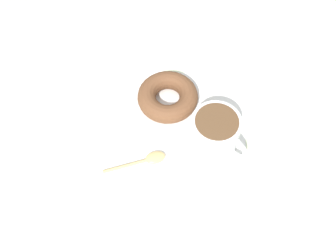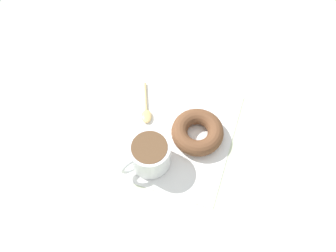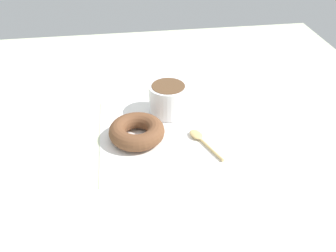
{
  "view_description": "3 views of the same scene",
  "coord_description": "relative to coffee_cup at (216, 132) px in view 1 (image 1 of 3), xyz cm",
  "views": [
    {
      "loc": [
        37.1,
        3.76,
        60.7
      ],
      "look_at": [
        1.79,
        0.64,
        2.3
      ],
      "focal_mm": 40.0,
      "sensor_mm": 36.0,
      "label": 1
    },
    {
      "loc": [
        -10.63,
        39.53,
        75.41
      ],
      "look_at": [
        1.79,
        0.64,
        2.3
      ],
      "focal_mm": 40.0,
      "sensor_mm": 36.0,
      "label": 2
    },
    {
      "loc": [
        -7.6,
        -63.02,
        48.45
      ],
      "look_at": [
        1.79,
        0.64,
        2.3
      ],
      "focal_mm": 40.0,
      "sensor_mm": 36.0,
      "label": 3
    }
  ],
  "objects": [
    {
      "name": "spoon",
      "position": [
        4.9,
        -11.58,
        -3.2
      ],
      "size": [
        5.56,
        11.08,
        0.9
      ],
      "color": "#D8B772",
      "rests_on": "napkin"
    },
    {
      "name": "ground_plane",
      "position": [
        -3.19,
        -9.2,
        -4.91
      ],
      "size": [
        120.0,
        120.0,
        2.0
      ],
      "primitive_type": "cube",
      "color": "beige"
    },
    {
      "name": "napkin",
      "position": [
        -1.4,
        -8.56,
        -3.76
      ],
      "size": [
        29.29,
        29.29,
        0.3
      ],
      "primitive_type": "cube",
      "rotation": [
        0.0,
        0.0,
        -0.01
      ],
      "color": "white",
      "rests_on": "ground_plane"
    },
    {
      "name": "coffee_cup",
      "position": [
        0.0,
        0.0,
        0.0
      ],
      "size": [
        9.14,
        10.23,
        6.94
      ],
      "color": "white",
      "rests_on": "napkin"
    },
    {
      "name": "donut",
      "position": [
        -8.09,
        -9.54,
        -1.81
      ],
      "size": [
        11.72,
        11.72,
        3.6
      ],
      "primitive_type": "torus",
      "color": "brown",
      "rests_on": "napkin"
    }
  ]
}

